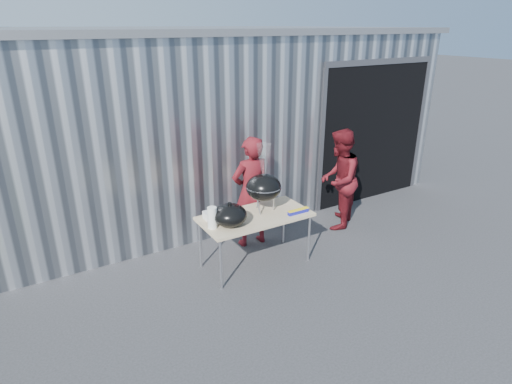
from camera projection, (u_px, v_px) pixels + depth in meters
ground at (273, 290)px, 5.45m from camera, size 80.00×80.00×0.00m
building at (192, 107)px, 8.98m from camera, size 8.20×6.20×3.10m
folding_table at (255, 218)px, 5.79m from camera, size 1.50×0.75×0.75m
kettle_grill at (264, 183)px, 5.76m from camera, size 0.49×0.49×0.95m
grill_lid at (230, 215)px, 5.44m from camera, size 0.44×0.44×0.32m
paper_towels at (212, 218)px, 5.37m from camera, size 0.12×0.12×0.28m
white_tub at (212, 215)px, 5.67m from camera, size 0.20×0.15×0.10m
foil_box at (298, 211)px, 5.82m from camera, size 0.32×0.06×0.06m
person_cook at (251, 192)px, 6.32m from camera, size 0.62×0.42×1.69m
person_bystander at (339, 179)px, 6.90m from camera, size 1.01×0.98×1.64m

